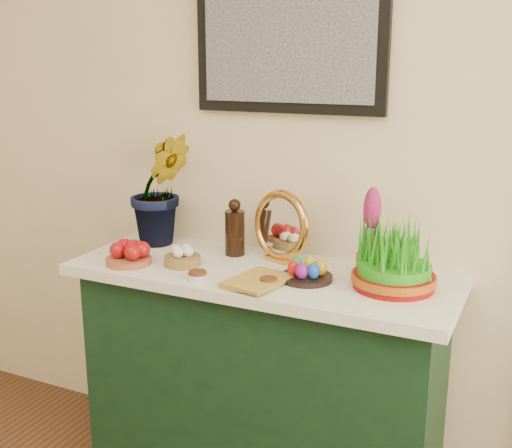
{
  "coord_description": "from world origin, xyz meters",
  "views": [
    {
      "loc": [
        0.77,
        0.01,
        1.63
      ],
      "look_at": [
        -0.16,
        1.95,
        1.07
      ],
      "focal_mm": 45.0,
      "sensor_mm": 36.0,
      "label": 1
    }
  ],
  "objects_px": {
    "hyacinth_green": "(160,171)",
    "mirror": "(281,227)",
    "sideboard": "(262,385)",
    "wheatgrass_sabzeh": "(395,259)",
    "book": "(238,275)"
  },
  "relations": [
    {
      "from": "hyacinth_green",
      "to": "mirror",
      "type": "height_order",
      "value": "hyacinth_green"
    },
    {
      "from": "sideboard",
      "to": "wheatgrass_sabzeh",
      "type": "height_order",
      "value": "wheatgrass_sabzeh"
    },
    {
      "from": "mirror",
      "to": "wheatgrass_sabzeh",
      "type": "bearing_deg",
      "value": -13.99
    },
    {
      "from": "wheatgrass_sabzeh",
      "to": "sideboard",
      "type": "bearing_deg",
      "value": -178.66
    },
    {
      "from": "mirror",
      "to": "wheatgrass_sabzeh",
      "type": "distance_m",
      "value": 0.47
    },
    {
      "from": "mirror",
      "to": "wheatgrass_sabzeh",
      "type": "height_order",
      "value": "mirror"
    },
    {
      "from": "sideboard",
      "to": "hyacinth_green",
      "type": "height_order",
      "value": "hyacinth_green"
    },
    {
      "from": "hyacinth_green",
      "to": "wheatgrass_sabzeh",
      "type": "distance_m",
      "value": 1.01
    },
    {
      "from": "sideboard",
      "to": "hyacinth_green",
      "type": "bearing_deg",
      "value": 166.03
    },
    {
      "from": "wheatgrass_sabzeh",
      "to": "book",
      "type": "bearing_deg",
      "value": -163.58
    },
    {
      "from": "hyacinth_green",
      "to": "mirror",
      "type": "xyz_separation_m",
      "value": [
        0.53,
        -0.0,
        -0.17
      ]
    },
    {
      "from": "mirror",
      "to": "sideboard",
      "type": "bearing_deg",
      "value": -98.67
    },
    {
      "from": "sideboard",
      "to": "wheatgrass_sabzeh",
      "type": "xyz_separation_m",
      "value": [
        0.47,
        0.01,
        0.56
      ]
    },
    {
      "from": "hyacinth_green",
      "to": "book",
      "type": "distance_m",
      "value": 0.62
    },
    {
      "from": "hyacinth_green",
      "to": "book",
      "type": "height_order",
      "value": "hyacinth_green"
    }
  ]
}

